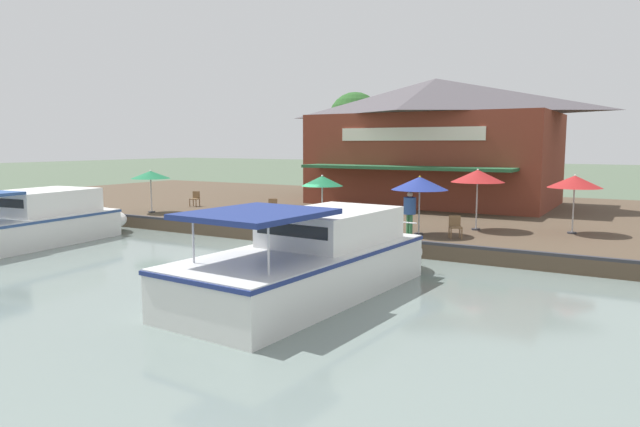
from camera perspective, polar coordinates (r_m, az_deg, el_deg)
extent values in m
plane|color=#4C5B47|center=(23.39, -3.81, -3.24)|extent=(220.00, 220.00, 0.00)
cube|color=#4C3D2D|center=(32.93, 7.00, 0.23)|extent=(22.00, 56.00, 0.60)
cube|color=#2D2D33|center=(23.37, -3.69, -1.63)|extent=(0.20, 50.40, 0.10)
cube|color=brown|center=(34.84, 11.33, 5.33)|extent=(7.95, 13.49, 5.25)
pyramid|color=#4C474C|center=(34.94, 11.47, 11.37)|extent=(8.35, 14.17, 2.11)
cube|color=#235633|center=(30.29, 8.28, 4.56)|extent=(1.80, 11.47, 0.16)
cube|color=silver|center=(31.07, 8.94, 7.86)|extent=(0.08, 8.10, 0.70)
cylinder|color=#B7B7B7|center=(24.33, 15.40, 1.10)|extent=(0.06, 0.06, 2.31)
cylinder|color=#2D2D33|center=(24.46, 15.32, -1.53)|extent=(0.36, 0.36, 0.06)
cone|color=maroon|center=(24.25, 15.49, 3.64)|extent=(2.16, 2.16, 0.51)
cone|color=white|center=(24.24, 15.49, 3.68)|extent=(1.34, 1.34, 0.41)
sphere|color=white|center=(24.23, 15.51, 4.24)|extent=(0.08, 0.08, 0.08)
cylinder|color=#B7B7B7|center=(22.58, 9.89, 0.53)|extent=(0.06, 0.06, 2.10)
cylinder|color=#2D2D33|center=(22.72, 9.83, -2.02)|extent=(0.36, 0.36, 0.06)
cone|color=navy|center=(22.50, 9.94, 3.00)|extent=(2.20, 2.20, 0.51)
cone|color=yellow|center=(22.49, 9.94, 3.05)|extent=(1.36, 1.36, 0.41)
sphere|color=yellow|center=(22.48, 9.95, 3.64)|extent=(0.08, 0.08, 0.08)
cylinder|color=#B7B7B7|center=(30.79, -16.53, 1.97)|extent=(0.06, 0.06, 2.02)
cylinder|color=#2D2D33|center=(30.89, -16.47, 0.16)|extent=(0.36, 0.36, 0.06)
cone|color=#19663D|center=(30.73, -16.59, 3.74)|extent=(2.01, 2.01, 0.39)
cone|color=silver|center=(30.73, -16.59, 3.78)|extent=(1.25, 1.25, 0.31)
sphere|color=silver|center=(30.72, -16.60, 4.10)|extent=(0.08, 0.08, 0.08)
cylinder|color=#B7B7B7|center=(24.64, 24.01, 0.61)|extent=(0.06, 0.06, 2.14)
cylinder|color=#2D2D33|center=(24.76, 23.89, -1.78)|extent=(0.36, 0.36, 0.06)
cone|color=maroon|center=(24.56, 24.12, 2.93)|extent=(2.07, 2.07, 0.48)
cone|color=white|center=(24.56, 24.13, 2.97)|extent=(1.28, 1.28, 0.39)
sphere|color=white|center=(24.54, 24.15, 3.49)|extent=(0.08, 0.08, 0.08)
cylinder|color=#B7B7B7|center=(23.90, 0.22, 0.96)|extent=(0.06, 0.06, 2.07)
cylinder|color=#2D2D33|center=(24.02, 0.22, -1.43)|extent=(0.36, 0.36, 0.06)
cone|color=#19663D|center=(23.81, 0.22, 3.28)|extent=(1.74, 1.74, 0.43)
cone|color=silver|center=(23.81, 0.22, 3.33)|extent=(1.08, 1.08, 0.34)
sphere|color=silver|center=(23.80, 0.22, 3.79)|extent=(0.08, 0.08, 0.08)
cube|color=brown|center=(21.90, 14.00, -1.98)|extent=(0.05, 0.05, 0.42)
cube|color=brown|center=(21.82, 12.97, -1.98)|extent=(0.05, 0.05, 0.42)
cube|color=brown|center=(22.28, 13.80, -1.82)|extent=(0.05, 0.05, 0.42)
cube|color=brown|center=(22.21, 12.78, -1.82)|extent=(0.05, 0.05, 0.42)
cube|color=brown|center=(22.02, 13.40, -1.35)|extent=(0.59, 0.59, 0.05)
cube|color=brown|center=(22.19, 13.32, -0.70)|extent=(0.24, 0.41, 0.40)
cube|color=brown|center=(32.94, -12.29, 1.02)|extent=(0.05, 0.05, 0.42)
cube|color=brown|center=(33.14, -12.90, 1.04)|extent=(0.05, 0.05, 0.42)
cube|color=brown|center=(33.29, -11.95, 1.09)|extent=(0.05, 0.05, 0.42)
cube|color=brown|center=(33.49, -12.55, 1.10)|extent=(0.05, 0.05, 0.42)
cube|color=brown|center=(33.19, -12.43, 1.43)|extent=(0.53, 0.53, 0.05)
cube|color=brown|center=(33.35, -12.27, 1.84)|extent=(0.14, 0.44, 0.40)
cube|color=brown|center=(27.93, -4.45, 0.11)|extent=(0.05, 0.05, 0.42)
cube|color=brown|center=(28.00, -5.26, 0.12)|extent=(0.05, 0.05, 0.42)
cube|color=brown|center=(28.33, -4.33, 0.21)|extent=(0.05, 0.05, 0.42)
cube|color=brown|center=(28.39, -5.12, 0.21)|extent=(0.05, 0.05, 0.42)
cube|color=brown|center=(28.14, -4.79, 0.59)|extent=(0.59, 0.59, 0.05)
cube|color=brown|center=(28.31, -4.73, 1.09)|extent=(0.23, 0.41, 0.40)
cylinder|color=#337547|center=(22.43, 9.08, -1.13)|extent=(0.13, 0.13, 0.83)
cylinder|color=#337547|center=(22.55, 8.78, -1.08)|extent=(0.13, 0.13, 0.83)
cylinder|color=#2D5193|center=(22.40, 8.97, 0.77)|extent=(0.48, 0.48, 0.65)
sphere|color=#DBB28E|center=(22.36, 8.99, 1.89)|extent=(0.22, 0.22, 0.22)
cube|color=silver|center=(15.32, -1.66, -5.95)|extent=(8.18, 3.74, 1.27)
ellipsoid|color=silver|center=(18.64, 5.53, -3.64)|extent=(3.01, 3.25, 1.27)
cube|color=navy|center=(15.21, -1.67, -3.90)|extent=(8.28, 3.78, 0.10)
cube|color=white|center=(16.27, 1.22, -1.24)|extent=(4.06, 2.83, 0.93)
cube|color=black|center=(14.68, -2.87, -1.69)|extent=(0.20, 2.27, 0.33)
cube|color=navy|center=(13.55, -6.33, -0.04)|extent=(3.40, 2.95, 0.13)
cylinder|color=silver|center=(12.18, -5.18, -3.54)|extent=(0.05, 0.05, 1.14)
cylinder|color=silver|center=(13.71, -12.56, -2.50)|extent=(0.05, 0.05, 1.14)
cylinder|color=silver|center=(18.78, 6.05, -0.68)|extent=(0.20, 2.59, 0.04)
cube|color=white|center=(25.75, -28.14, -1.60)|extent=(8.15, 4.29, 1.18)
ellipsoid|color=white|center=(28.27, -21.85, -0.58)|extent=(3.09, 3.59, 1.18)
cube|color=#2D4C84|center=(25.68, -28.21, -0.48)|extent=(8.25, 4.34, 0.10)
cube|color=white|center=(26.48, -25.91, 1.09)|extent=(4.07, 3.17, 0.98)
cube|color=black|center=(25.32, -29.19, 0.94)|extent=(0.31, 2.44, 0.34)
cylinder|color=brown|center=(42.53, 3.48, 4.85)|extent=(0.36, 0.36, 3.94)
sphere|color=#285623|center=(42.54, 3.51, 9.45)|extent=(3.85, 3.85, 3.85)
sphere|color=#285623|center=(42.11, 2.32, 8.96)|extent=(2.70, 2.70, 2.70)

